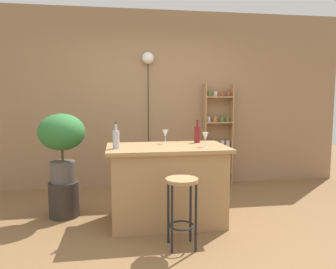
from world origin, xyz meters
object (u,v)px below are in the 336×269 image
bottle_wine_red (197,134)px  pendant_globe_light (148,61)px  bottle_olive_oil (116,139)px  wine_glass_left (205,136)px  spice_shelf (218,135)px  potted_plant (62,138)px  bar_stool (182,197)px  wine_glass_center (165,134)px  plant_stool (64,199)px

bottle_wine_red → pendant_globe_light: pendant_globe_light is taller
bottle_wine_red → bottle_olive_oil: bearing=-160.9°
bottle_olive_oil → bottle_wine_red: (0.98, 0.34, -0.00)m
bottle_olive_oil → wine_glass_left: size_ratio=1.72×
spice_shelf → bottle_olive_oil: size_ratio=5.85×
pendant_globe_light → potted_plant: bearing=-133.8°
bar_stool → pendant_globe_light: bearing=92.7°
wine_glass_center → pendant_globe_light: (-0.08, 1.32, 1.00)m
bottle_wine_red → wine_glass_center: bearing=-176.5°
bar_stool → wine_glass_left: wine_glass_left is taller
wine_glass_left → wine_glass_center: size_ratio=1.00×
bottle_olive_oil → wine_glass_center: bearing=28.4°
bottle_olive_oil → bottle_wine_red: bearing=19.1°
bottle_wine_red → plant_stool: bearing=175.9°
potted_plant → pendant_globe_light: bearing=46.2°
plant_stool → bottle_olive_oil: (0.64, -0.45, 0.78)m
bottle_olive_oil → wine_glass_left: bottle_olive_oil is taller
pendant_globe_light → bottle_olive_oil: bearing=-107.0°
wine_glass_center → plant_stool: bearing=173.5°
plant_stool → bottle_olive_oil: bottle_olive_oil is taller
bottle_olive_oil → pendant_globe_light: 1.99m
bottle_wine_red → pendant_globe_light: bearing=110.1°
wine_glass_left → pendant_globe_light: bearing=106.2°
plant_stool → wine_glass_left: (1.62, -0.47, 0.79)m
bottle_olive_oil → wine_glass_left: bearing=-1.0°
bar_stool → potted_plant: 1.68m
wine_glass_center → pendant_globe_light: pendant_globe_light is taller
bar_stool → bottle_olive_oil: bearing=136.6°
potted_plant → bottle_olive_oil: potted_plant is taller
bar_stool → wine_glass_center: (-0.03, 0.89, 0.51)m
bar_stool → bottle_wine_red: bottle_wine_red is taller
pendant_globe_light → wine_glass_left: bearing=-73.8°
wine_glass_left → wine_glass_center: bearing=140.7°
spice_shelf → bottle_olive_oil: 2.30m
wine_glass_center → pendant_globe_light: bearing=93.4°
bar_stool → potted_plant: bearing=140.4°
bar_stool → pendant_globe_light: size_ratio=0.32×
spice_shelf → potted_plant: bearing=-153.3°
potted_plant → bottle_wine_red: (1.61, -0.11, 0.03)m
bar_stool → plant_stool: bearing=140.4°
spice_shelf → bottle_olive_oil: spice_shelf is taller
bar_stool → pendant_globe_light: 2.68m
wine_glass_center → bar_stool: bearing=-88.2°
plant_stool → potted_plant: size_ratio=0.52×
spice_shelf → pendant_globe_light: bearing=178.0°
wine_glass_center → spice_shelf: bearing=50.5°
wine_glass_left → bottle_wine_red: bearing=91.0°
bottle_olive_oil → pendant_globe_light: bearing=73.0°
potted_plant → wine_glass_center: 1.23m
wine_glass_left → bar_stool: bearing=-123.9°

